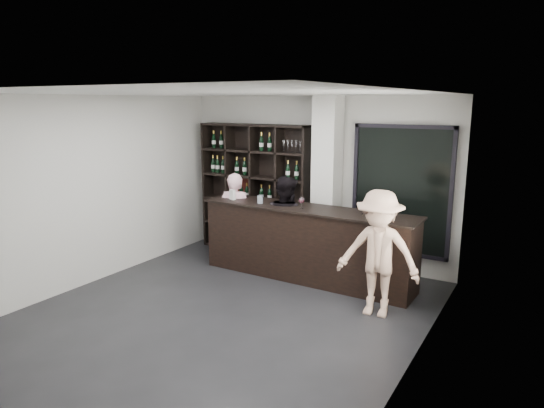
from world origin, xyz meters
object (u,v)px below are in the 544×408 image
Objects in this scene: customer at (378,254)px; taster_pink at (235,218)px; tasting_counter at (306,243)px; taster_black at (285,225)px; wine_shelf at (255,189)px.

taster_pink is at bearing 160.45° from customer.
taster_black is at bearing 167.25° from tasting_counter.
wine_shelf is 1.50× the size of taster_pink.
customer reaches higher than taster_pink.
taster_black is 2.04m from customer.
taster_black is at bearing 152.38° from customer.
customer is (2.91, -1.54, -0.35)m from wine_shelf.
taster_pink is at bearing 177.08° from tasting_counter.
customer is (1.41, -0.73, 0.26)m from tasting_counter.
taster_black is at bearing 158.32° from taster_pink.
wine_shelf is 1.32m from taster_black.
wine_shelf reaches higher than taster_black.
tasting_counter is 2.22× the size of taster_pink.
customer is at bearing 141.69° from taster_pink.
wine_shelf is 0.68× the size of tasting_counter.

